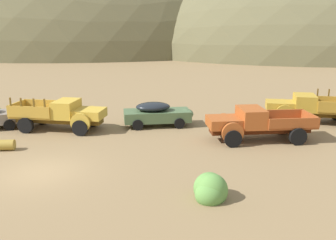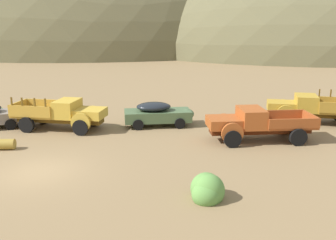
{
  "view_description": "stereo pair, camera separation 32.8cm",
  "coord_description": "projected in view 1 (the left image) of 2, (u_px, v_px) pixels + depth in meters",
  "views": [
    {
      "loc": [
        5.17,
        -16.55,
        6.66
      ],
      "look_at": [
        6.04,
        5.25,
        1.04
      ],
      "focal_mm": 41.39,
      "sensor_mm": 36.0,
      "label": 1
    },
    {
      "loc": [
        5.5,
        -16.56,
        6.66
      ],
      "look_at": [
        6.04,
        5.25,
        1.04
      ],
      "focal_mm": 41.39,
      "sensor_mm": 36.0,
      "label": 2
    }
  ],
  "objects": [
    {
      "name": "truck_oxide_orange",
      "position": [
        253.0,
        123.0,
        21.91
      ],
      "size": [
        6.12,
        2.78,
        1.89
      ],
      "rotation": [
        0.0,
        0.0,
        3.21
      ],
      "color": "#51220D",
      "rests_on": "ground"
    },
    {
      "name": "hill_far_left",
      "position": [
        83.0,
        50.0,
        91.0
      ],
      "size": [
        81.61,
        59.94,
        51.39
      ],
      "primitive_type": "ellipsoid",
      "color": "brown",
      "rests_on": "ground"
    },
    {
      "name": "truck_faded_yellow",
      "position": [
        65.0,
        114.0,
        24.06
      ],
      "size": [
        6.0,
        3.26,
        2.16
      ],
      "rotation": [
        0.0,
        0.0,
        -0.2
      ],
      "color": "brown",
      "rests_on": "ground"
    },
    {
      "name": "hill_center",
      "position": [
        305.0,
        50.0,
        89.21
      ],
      "size": [
        84.28,
        68.91,
        43.7
      ],
      "primitive_type": "ellipsoid",
      "color": "brown",
      "rests_on": "ground"
    },
    {
      "name": "bush_between_trucks",
      "position": [
        210.0,
        191.0,
        14.84
      ],
      "size": [
        1.3,
        1.5,
        1.32
      ],
      "color": "#5B8E42",
      "rests_on": "ground"
    },
    {
      "name": "truck_mustard",
      "position": [
        306.0,
        108.0,
        25.83
      ],
      "size": [
        6.32,
        3.3,
        2.16
      ],
      "rotation": [
        0.0,
        0.0,
        2.92
      ],
      "color": "#593D12",
      "rests_on": "ground"
    },
    {
      "name": "bush_back_edge",
      "position": [
        221.0,
        123.0,
        25.05
      ],
      "size": [
        0.88,
        0.86,
        0.81
      ],
      "color": "#5B8E42",
      "rests_on": "ground"
    },
    {
      "name": "oil_drum_foreground",
      "position": [
        6.0,
        145.0,
        20.43
      ],
      "size": [
        0.92,
        0.6,
        0.57
      ],
      "color": "olive",
      "rests_on": "ground"
    },
    {
      "name": "car_weathered_green",
      "position": [
        159.0,
        113.0,
        25.07
      ],
      "size": [
        4.66,
        2.33,
        1.57
      ],
      "rotation": [
        0.0,
        0.0,
        0.11
      ],
      "color": "#47603D",
      "rests_on": "ground"
    },
    {
      "name": "ground_plane",
      "position": [
        39.0,
        173.0,
        17.48
      ],
      "size": [
        300.0,
        300.0,
        0.0
      ],
      "primitive_type": "plane",
      "color": "olive"
    }
  ]
}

